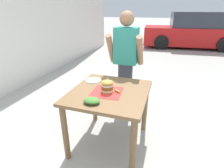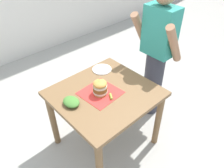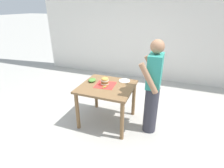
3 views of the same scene
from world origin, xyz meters
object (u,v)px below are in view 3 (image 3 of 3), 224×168
sandwich (105,81)px  patio_table (107,92)px  side_salad (92,80)px  pickle_spear (104,87)px  diner_across_table (153,87)px  side_plate_with_forks (124,81)px

sandwich → patio_table: bearing=75.2°
sandwich → side_salad: bearing=-102.9°
pickle_spear → diner_across_table: diner_across_table is taller
sandwich → side_salad: (-0.07, -0.30, -0.05)m
sandwich → diner_across_table: 0.88m
side_plate_with_forks → side_salad: bearing=-67.6°
side_salad → pickle_spear: bearing=61.1°
patio_table → side_plate_with_forks: side_plate_with_forks is taller
diner_across_table → sandwich: bearing=-90.2°
patio_table → diner_across_table: size_ratio=0.58×
pickle_spear → patio_table: bearing=173.8°
pickle_spear → sandwich: bearing=-162.8°
pickle_spear → side_salad: (-0.18, -0.33, 0.01)m
patio_table → side_plate_with_forks: 0.43m
side_salad → patio_table: bearing=76.9°
patio_table → sandwich: (-0.01, -0.05, 0.21)m
sandwich → side_salad: sandwich is taller
pickle_spear → side_salad: size_ratio=0.45×
pickle_spear → side_salad: bearing=-118.9°
side_salad → diner_across_table: diner_across_table is taller
patio_table → sandwich: 0.22m
patio_table → pickle_spear: size_ratio=12.23×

